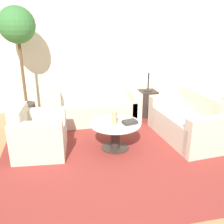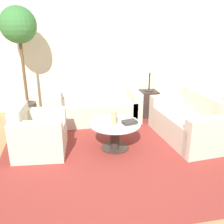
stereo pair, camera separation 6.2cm
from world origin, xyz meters
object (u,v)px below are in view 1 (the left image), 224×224
at_px(vase, 114,118).
at_px(bowl, 114,118).
at_px(coffee_table, 115,132).
at_px(book_stack, 130,122).
at_px(loveseat, 189,123).
at_px(table_lamp, 149,66).
at_px(potted_plant, 18,37).
at_px(armchair, 37,136).
at_px(sofa_main, 95,107).

height_order(vase, bowl, vase).
xyz_separation_m(coffee_table, book_stack, (0.22, -0.07, 0.19)).
bearing_deg(loveseat, table_lamp, -168.40).
distance_m(potted_plant, book_stack, 2.73).
relative_size(coffee_table, book_stack, 3.30).
relative_size(loveseat, bowl, 7.87).
distance_m(loveseat, coffee_table, 1.39).
relative_size(loveseat, vase, 7.43).
bearing_deg(potted_plant, coffee_table, -46.41).
bearing_deg(potted_plant, vase, -47.76).
xyz_separation_m(table_lamp, book_stack, (-0.81, -1.40, -0.64)).
distance_m(loveseat, bowl, 1.39).
distance_m(armchair, book_stack, 1.49).
bearing_deg(sofa_main, coffee_table, -84.31).
distance_m(vase, book_stack, 0.26).
distance_m(armchair, bowl, 1.26).
bearing_deg(book_stack, table_lamp, 47.34).
distance_m(coffee_table, potted_plant, 2.64).
bearing_deg(table_lamp, bowl, -131.31).
xyz_separation_m(table_lamp, vase, (-1.06, -1.38, -0.56)).
relative_size(coffee_table, bowl, 4.24).
xyz_separation_m(vase, book_stack, (0.25, -0.02, -0.08)).
distance_m(potted_plant, vase, 2.52).
xyz_separation_m(sofa_main, potted_plant, (-1.40, 0.25, 1.43)).
bearing_deg(table_lamp, armchair, -151.75).
relative_size(potted_plant, vase, 10.94).
distance_m(bowl, book_stack, 0.32).
bearing_deg(loveseat, bowl, -96.79).
bearing_deg(sofa_main, loveseat, -39.66).
bearing_deg(bowl, table_lamp, 48.69).
distance_m(loveseat, table_lamp, 1.52).
xyz_separation_m(bowl, book_stack, (0.22, -0.23, 0.00)).
height_order(loveseat, vase, loveseat).
xyz_separation_m(sofa_main, bowl, (0.14, -1.20, 0.19)).
relative_size(coffee_table, vase, 4.00).
height_order(sofa_main, bowl, sofa_main).
bearing_deg(table_lamp, vase, -127.59).
height_order(armchair, bowl, armchair).
bearing_deg(table_lamp, book_stack, -120.02).
height_order(potted_plant, book_stack, potted_plant).
height_order(loveseat, coffee_table, loveseat).
xyz_separation_m(loveseat, vase, (-1.41, -0.15, 0.27)).
bearing_deg(bowl, vase, -99.41).
bearing_deg(potted_plant, sofa_main, -10.14).
height_order(loveseat, potted_plant, potted_plant).
bearing_deg(loveseat, armchair, -94.46).
relative_size(armchair, vase, 4.20).
height_order(sofa_main, table_lamp, table_lamp).
xyz_separation_m(coffee_table, vase, (-0.03, -0.05, 0.26)).
distance_m(armchair, table_lamp, 2.71).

